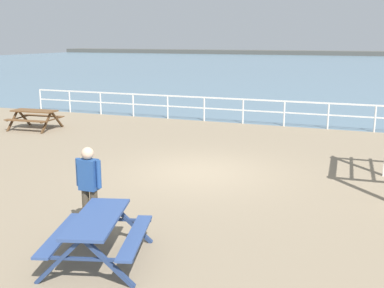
{
  "coord_description": "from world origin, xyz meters",
  "views": [
    {
      "loc": [
        4.28,
        -11.72,
        3.6
      ],
      "look_at": [
        -0.2,
        -0.11,
        0.8
      ],
      "focal_mm": 44.08,
      "sensor_mm": 36.0,
      "label": 1
    }
  ],
  "objects": [
    {
      "name": "picnic_table_near_right",
      "position": [
        -8.38,
        3.48,
        0.58
      ],
      "size": [
        1.91,
        1.66,
        0.8
      ],
      "rotation": [
        0.0,
        0.0,
        0.07
      ],
      "color": "brown",
      "rests_on": "ground"
    },
    {
      "name": "sea_band",
      "position": [
        0.0,
        52.75,
        0.0
      ],
      "size": [
        142.0,
        90.0,
        0.01
      ],
      "primitive_type": "cube",
      "color": "slate",
      "rests_on": "ground"
    },
    {
      "name": "seaward_railing",
      "position": [
        0.0,
        7.75,
        0.74
      ],
      "size": [
        23.07,
        0.07,
        1.08
      ],
      "color": "white",
      "rests_on": "ground"
    },
    {
      "name": "ground_plane",
      "position": [
        0.0,
        0.0,
        -0.1
      ],
      "size": [
        30.0,
        24.0,
        0.2
      ],
      "primitive_type": "cube",
      "color": "gray"
    },
    {
      "name": "visitor",
      "position": [
        -0.52,
        -4.61,
        0.95
      ],
      "size": [
        0.53,
        0.23,
        1.66
      ],
      "rotation": [
        0.0,
        0.0,
        4.71
      ],
      "color": "#4C4233",
      "rests_on": "ground"
    },
    {
      "name": "picnic_table_mid_centre",
      "position": [
        0.26,
        -5.57,
        0.58
      ],
      "size": [
        1.95,
        2.15,
        0.8
      ],
      "rotation": [
        0.0,
        0.0,
        1.86
      ],
      "color": "#334C84",
      "rests_on": "ground"
    },
    {
      "name": "distant_shoreline",
      "position": [
        0.0,
        95.75,
        0.0
      ],
      "size": [
        142.0,
        6.0,
        1.8
      ],
      "primitive_type": "cube",
      "color": "#4C4C47",
      "rests_on": "ground"
    }
  ]
}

